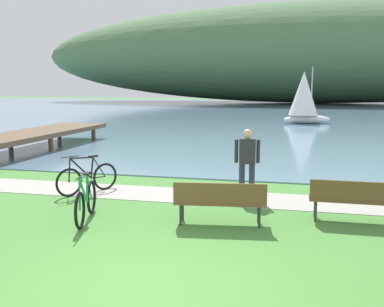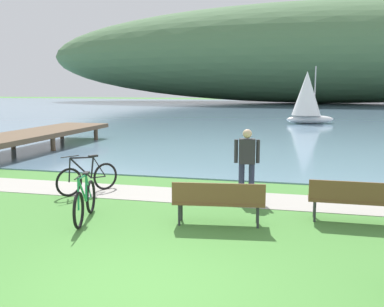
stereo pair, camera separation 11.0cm
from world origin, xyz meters
name	(u,v)px [view 1 (the left image)]	position (x,y,z in m)	size (l,w,h in m)	color
ground_plane	(142,290)	(0.00, 0.00, 0.00)	(200.00, 200.00, 0.00)	#478438
bay_water	(280,110)	(0.00, 47.14, 0.02)	(180.00, 80.00, 0.04)	#6B8EA8
distant_hillside	(317,53)	(4.82, 70.91, 8.10)	(94.99, 28.00, 16.12)	#4C7047
shoreline_path	(213,197)	(0.00, 5.14, 0.01)	(60.00, 1.50, 0.01)	#A39E93
park_bench_near_camera	(220,199)	(0.54, 3.00, 0.52)	(1.85, 0.71, 0.88)	brown
park_bench_further_along	(356,197)	(3.15, 3.79, 0.52)	(1.80, 0.49, 0.88)	brown
bicycle_leaning_near_bench	(86,202)	(-2.16, 2.67, 0.40)	(0.49, 1.73, 1.01)	black
bicycle_beside_path	(87,178)	(-3.20, 4.83, 0.40)	(1.00, 1.53, 1.01)	black
person_at_shoreline	(247,160)	(0.82, 5.15, 0.98)	(0.60, 0.28, 1.71)	#282D47
sailboat_toward_hillside	(304,97)	(2.40, 27.93, 1.98)	(3.64, 2.66, 4.13)	white
pier_dock	(30,135)	(-9.00, 11.14, 0.69)	(2.40, 10.00, 0.80)	brown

